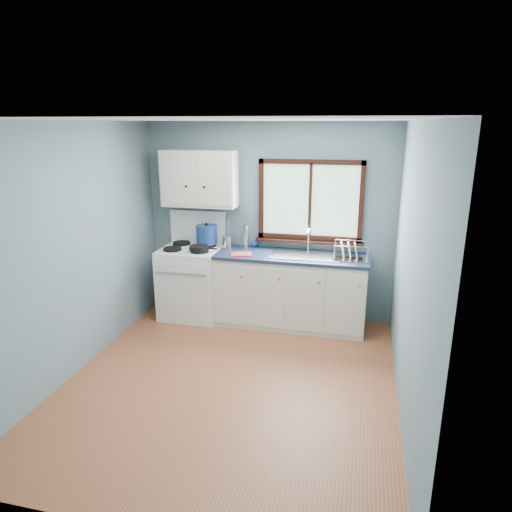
% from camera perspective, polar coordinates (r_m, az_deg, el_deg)
% --- Properties ---
extents(floor, '(3.20, 3.60, 0.02)m').
position_cam_1_polar(floor, '(4.71, -3.20, -15.50)').
color(floor, '#9B5533').
rests_on(floor, ground).
extents(ceiling, '(3.20, 3.60, 0.02)m').
position_cam_1_polar(ceiling, '(4.01, -3.79, 16.80)').
color(ceiling, white).
rests_on(ceiling, wall_back).
extents(wall_back, '(3.20, 0.02, 2.50)m').
position_cam_1_polar(wall_back, '(5.89, 1.55, 4.31)').
color(wall_back, slate).
rests_on(wall_back, ground).
extents(wall_front, '(3.20, 0.02, 2.50)m').
position_cam_1_polar(wall_front, '(2.64, -14.98, -11.91)').
color(wall_front, slate).
rests_on(wall_front, ground).
extents(wall_left, '(0.02, 3.60, 2.50)m').
position_cam_1_polar(wall_left, '(4.89, -21.88, 0.62)').
color(wall_left, slate).
rests_on(wall_left, ground).
extents(wall_right, '(0.02, 3.60, 2.50)m').
position_cam_1_polar(wall_right, '(4.05, 18.93, -2.17)').
color(wall_right, slate).
rests_on(wall_right, ground).
extents(gas_range, '(0.76, 0.69, 1.36)m').
position_cam_1_polar(gas_range, '(6.05, -8.02, -2.98)').
color(gas_range, white).
rests_on(gas_range, floor).
extents(base_cabinets, '(1.85, 0.60, 0.88)m').
position_cam_1_polar(base_cabinets, '(5.77, 4.31, -4.70)').
color(base_cabinets, silver).
rests_on(base_cabinets, floor).
extents(countertop, '(1.89, 0.64, 0.04)m').
position_cam_1_polar(countertop, '(5.61, 4.41, -0.03)').
color(countertop, '#172238').
rests_on(countertop, base_cabinets).
extents(sink, '(0.84, 0.46, 0.44)m').
position_cam_1_polar(sink, '(5.60, 6.22, -0.54)').
color(sink, silver).
rests_on(sink, countertop).
extents(window, '(1.36, 0.10, 1.03)m').
position_cam_1_polar(window, '(5.73, 6.76, 6.16)').
color(window, '#9EC6A8').
rests_on(window, wall_back).
extents(upper_cabinets, '(0.95, 0.35, 0.70)m').
position_cam_1_polar(upper_cabinets, '(5.86, -7.07, 9.58)').
color(upper_cabinets, silver).
rests_on(upper_cabinets, wall_back).
extents(skillet, '(0.36, 0.24, 0.05)m').
position_cam_1_polar(skillet, '(5.70, -7.14, 1.04)').
color(skillet, black).
rests_on(skillet, gas_range).
extents(stockpot, '(0.34, 0.34, 0.28)m').
position_cam_1_polar(stockpot, '(5.96, -6.20, 2.73)').
color(stockpot, navy).
rests_on(stockpot, gas_range).
extents(utensil_crock, '(0.16, 0.16, 0.40)m').
position_cam_1_polar(utensil_crock, '(5.90, -3.60, 1.84)').
color(utensil_crock, silver).
rests_on(utensil_crock, countertop).
extents(thermos, '(0.09, 0.09, 0.30)m').
position_cam_1_polar(thermos, '(5.85, -1.31, 2.41)').
color(thermos, silver).
rests_on(thermos, countertop).
extents(soap_bottle, '(0.12, 0.12, 0.24)m').
position_cam_1_polar(soap_bottle, '(5.91, -0.34, 2.27)').
color(soap_bottle, '#2253A7').
rests_on(soap_bottle, countertop).
extents(dish_towel, '(0.28, 0.23, 0.02)m').
position_cam_1_polar(dish_towel, '(5.58, -1.84, 0.22)').
color(dish_towel, '#D64234').
rests_on(dish_towel, countertop).
extents(dish_rack, '(0.41, 0.32, 0.21)m').
position_cam_1_polar(dish_rack, '(5.51, 11.67, 0.18)').
color(dish_rack, silver).
rests_on(dish_rack, countertop).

